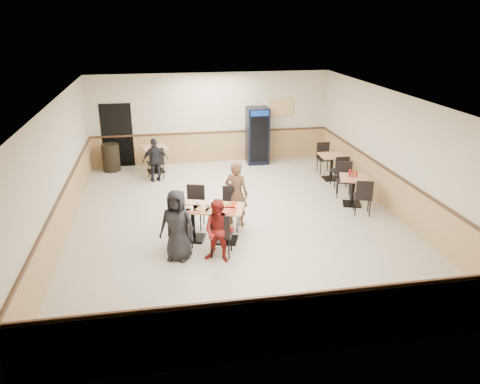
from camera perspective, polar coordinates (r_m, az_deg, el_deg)
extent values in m
plane|color=beige|center=(11.58, -0.43, -3.40)|extent=(10.00, 10.00, 0.00)
plane|color=silver|center=(10.71, -0.47, 11.40)|extent=(10.00, 10.00, 0.00)
plane|color=beige|center=(15.85, -3.53, 8.95)|extent=(8.00, 0.00, 8.00)
plane|color=beige|center=(6.56, 7.03, -9.09)|extent=(8.00, 0.00, 8.00)
plane|color=beige|center=(11.13, -21.21, 2.39)|extent=(0.00, 10.00, 10.00)
plane|color=beige|center=(12.34, 18.24, 4.48)|extent=(0.00, 10.00, 10.00)
cube|color=tan|center=(16.07, -3.45, 5.45)|extent=(7.98, 0.03, 1.00)
cube|color=tan|center=(12.64, 17.68, 0.13)|extent=(0.03, 9.98, 1.00)
cube|color=#472B19|center=(15.93, -3.48, 7.27)|extent=(7.98, 0.04, 0.06)
cube|color=black|center=(15.89, -14.73, 6.67)|extent=(1.00, 0.02, 2.10)
cube|color=orange|center=(16.20, 5.05, 10.25)|extent=(0.85, 0.02, 0.60)
cube|color=black|center=(10.67, -5.69, -5.60)|extent=(0.61, 0.61, 0.04)
cylinder|color=black|center=(10.51, -5.76, -3.71)|extent=(0.10, 0.10, 0.73)
cube|color=tan|center=(10.36, -5.84, -1.82)|extent=(0.94, 0.94, 0.04)
cube|color=black|center=(10.54, -1.68, -5.86)|extent=(0.61, 0.61, 0.04)
cylinder|color=black|center=(10.37, -1.70, -3.95)|extent=(0.10, 0.10, 0.73)
cube|color=tan|center=(10.22, -1.72, -2.03)|extent=(0.94, 0.94, 0.04)
imported|color=black|center=(9.58, -7.66, -4.04)|extent=(0.86, 0.73, 1.51)
imported|color=maroon|center=(9.45, -2.56, -4.80)|extent=(0.81, 0.74, 1.34)
imported|color=brown|center=(11.04, -0.45, -0.21)|extent=(0.69, 0.62, 1.58)
imported|color=black|center=(14.28, -10.29, 3.86)|extent=(0.83, 0.50, 1.33)
cube|color=#B4220C|center=(10.24, -6.29, -1.92)|extent=(0.57, 0.48, 0.02)
cube|color=#B4220C|center=(10.33, -1.91, -1.59)|extent=(0.57, 0.48, 0.02)
cube|color=#B4220C|center=(10.06, -1.86, -2.23)|extent=(0.57, 0.48, 0.02)
cube|color=#B4220C|center=(10.19, -5.92, -2.02)|extent=(0.57, 0.48, 0.02)
cylinder|color=silver|center=(10.37, -1.88, -1.54)|extent=(0.25, 0.25, 0.01)
cube|color=tan|center=(10.36, -1.88, -1.48)|extent=(0.32, 0.26, 0.02)
cylinder|color=silver|center=(10.06, -3.42, -2.29)|extent=(0.25, 0.25, 0.01)
cube|color=tan|center=(10.05, -3.42, -2.23)|extent=(0.31, 0.24, 0.02)
cylinder|color=silver|center=(10.26, -6.59, -1.93)|extent=(0.25, 0.25, 0.01)
cube|color=tan|center=(10.25, -6.59, -1.87)|extent=(0.29, 0.20, 0.02)
cylinder|color=silver|center=(10.12, -4.60, -2.18)|extent=(0.25, 0.25, 0.01)
cube|color=tan|center=(10.11, -4.60, -2.12)|extent=(0.33, 0.30, 0.02)
cylinder|color=white|center=(10.35, -5.21, -1.35)|extent=(0.09, 0.09, 0.11)
cylinder|color=white|center=(10.05, -5.93, -2.09)|extent=(0.09, 0.09, 0.11)
cylinder|color=white|center=(10.47, -6.87, -1.16)|extent=(0.09, 0.09, 0.11)
cylinder|color=white|center=(10.12, -7.08, -1.96)|extent=(0.09, 0.09, 0.11)
cylinder|color=#A3A5B6|center=(10.29, -3.45, -1.41)|extent=(0.07, 0.07, 0.12)
cylinder|color=#A3A5B6|center=(10.23, -3.09, -1.54)|extent=(0.07, 0.07, 0.12)
ellipsoid|color=white|center=(10.23, -3.71, -1.58)|extent=(0.16, 0.16, 0.11)
cube|color=black|center=(12.83, 13.45, -1.41)|extent=(0.59, 0.59, 0.04)
cylinder|color=black|center=(12.70, 13.59, 0.13)|extent=(0.09, 0.09, 0.70)
cube|color=tan|center=(12.58, 13.73, 1.67)|extent=(0.91, 0.91, 0.04)
cube|color=black|center=(14.68, 10.98, 1.63)|extent=(0.47, 0.47, 0.04)
cylinder|color=black|center=(14.57, 11.08, 3.02)|extent=(0.09, 0.09, 0.70)
cube|color=tan|center=(14.46, 11.18, 4.38)|extent=(0.74, 0.74, 0.04)
cylinder|color=red|center=(12.55, 13.27, 2.24)|extent=(0.06, 0.06, 0.20)
cylinder|color=#B03E17|center=(12.59, 13.64, 2.19)|extent=(0.06, 0.06, 0.17)
cylinder|color=red|center=(12.63, 14.01, 2.15)|extent=(0.05, 0.05, 0.14)
cube|color=black|center=(15.36, -10.17, 2.55)|extent=(0.59, 0.59, 0.04)
cylinder|color=black|center=(15.24, -10.26, 3.96)|extent=(0.10, 0.10, 0.74)
cube|color=tan|center=(15.14, -10.35, 5.34)|extent=(0.91, 0.91, 0.04)
cube|color=black|center=(15.83, 2.13, 6.89)|extent=(0.73, 0.71, 1.89)
cube|color=black|center=(15.50, 2.38, 6.40)|extent=(0.58, 0.03, 1.49)
cube|color=navy|center=(15.30, 2.44, 9.56)|extent=(0.60, 0.03, 0.18)
cylinder|color=black|center=(15.65, -15.45, 4.07)|extent=(0.56, 0.56, 0.88)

